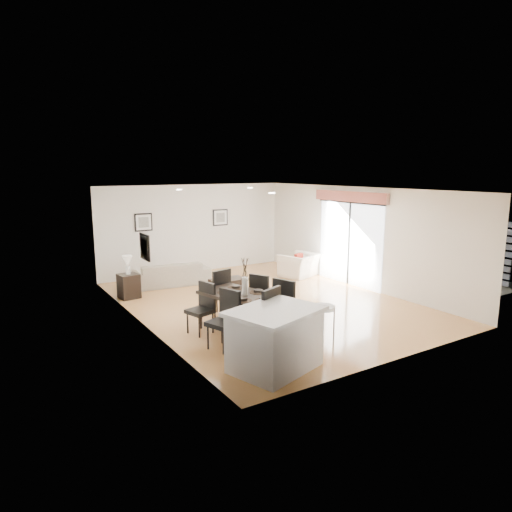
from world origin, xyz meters
TOP-DOWN VIEW (x-y plane):
  - ground at (0.00, 0.00)m, footprint 8.00×8.00m
  - wall_back at (0.00, 4.00)m, footprint 6.00×0.04m
  - wall_front at (0.00, -4.00)m, footprint 6.00×0.04m
  - wall_left at (-3.00, 0.00)m, footprint 0.04×8.00m
  - wall_right at (3.00, 0.00)m, footprint 0.04×8.00m
  - ceiling at (0.00, 0.00)m, footprint 6.00×8.00m
  - sofa at (-1.31, 2.82)m, footprint 2.24×1.07m
  - armchair at (2.34, 1.71)m, footprint 1.29×1.20m
  - courtyard_plant_a at (5.47, -1.07)m, footprint 0.66×0.58m
  - courtyard_plant_b at (5.78, 0.83)m, footprint 0.41×0.41m
  - dining_table at (-1.48, -1.55)m, footprint 1.35×2.03m
  - dining_chair_wnear at (-2.14, -1.98)m, footprint 0.60×0.60m
  - dining_chair_wfar at (-2.14, -1.06)m, footprint 0.55×0.55m
  - dining_chair_enear at (-0.83, -2.04)m, footprint 0.63×0.63m
  - dining_chair_efar at (-0.82, -1.12)m, footprint 0.61×0.61m
  - dining_chair_head at (-1.52, -2.69)m, footprint 0.67×0.67m
  - dining_chair_foot at (-1.46, -0.40)m, footprint 0.57×0.57m
  - vase at (-1.48, -1.55)m, footprint 0.88×1.39m
  - coffee_table at (-0.32, 1.28)m, footprint 0.90×0.54m
  - side_table at (-2.66, 2.13)m, footprint 0.50×0.50m
  - table_lamp at (-2.66, 2.13)m, footprint 0.24×0.24m
  - cushion at (2.24, 1.62)m, footprint 0.35×0.20m
  - kitchen_island at (-1.91, -3.19)m, footprint 1.68×1.46m
  - bar_stool at (-0.93, -3.19)m, footprint 0.40×0.40m
  - framed_print_back_left at (-1.60, 3.97)m, footprint 0.52×0.04m
  - framed_print_back_right at (0.90, 3.97)m, footprint 0.52×0.04m
  - framed_print_left_wall at (-2.97, -0.20)m, footprint 0.04×0.52m
  - sliding_door at (2.96, 0.30)m, footprint 0.12×2.70m
  - courtyard at (6.16, 0.87)m, footprint 6.00×6.00m

SIDE VIEW (x-z plane):
  - ground at x=0.00m, z-range 0.00..0.00m
  - coffee_table at x=-0.32m, z-range 0.00..0.36m
  - side_table at x=-2.66m, z-range 0.00..0.61m
  - sofa at x=-1.31m, z-range 0.00..0.63m
  - courtyard_plant_b at x=5.78m, z-range 0.00..0.64m
  - armchair at x=2.34m, z-range 0.00..0.68m
  - courtyard_plant_a at x=5.47m, z-range 0.00..0.68m
  - kitchen_island at x=-1.91m, z-range 0.01..1.00m
  - dining_chair_wfar at x=-2.14m, z-range 0.06..1.05m
  - cushion at x=2.24m, z-range 0.39..0.72m
  - dining_chair_efar at x=-0.82m, z-range 0.06..1.08m
  - dining_chair_wnear at x=-2.14m, z-range 0.06..1.11m
  - dining_chair_foot at x=-1.46m, z-range 0.06..1.12m
  - dining_chair_enear at x=-0.83m, z-range 0.07..1.18m
  - dining_chair_head at x=-1.52m, z-range 0.07..1.21m
  - dining_table at x=-1.48m, z-range 0.31..1.08m
  - bar_stool at x=-0.93m, z-range 0.32..1.21m
  - table_lamp at x=-2.66m, z-range 0.67..1.14m
  - courtyard at x=6.16m, z-range -0.08..1.92m
  - vase at x=-1.48m, z-range 0.69..1.42m
  - wall_back at x=0.00m, z-range 0.00..2.70m
  - wall_front at x=0.00m, z-range 0.00..2.70m
  - wall_left at x=-3.00m, z-range 0.00..2.70m
  - wall_right at x=3.00m, z-range 0.00..2.70m
  - framed_print_back_left at x=-1.60m, z-range 1.39..1.91m
  - framed_print_back_right at x=0.90m, z-range 1.39..1.91m
  - framed_print_left_wall at x=-2.97m, z-range 1.39..1.91m
  - sliding_door at x=2.96m, z-range 0.38..2.95m
  - ceiling at x=0.00m, z-range 2.69..2.71m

